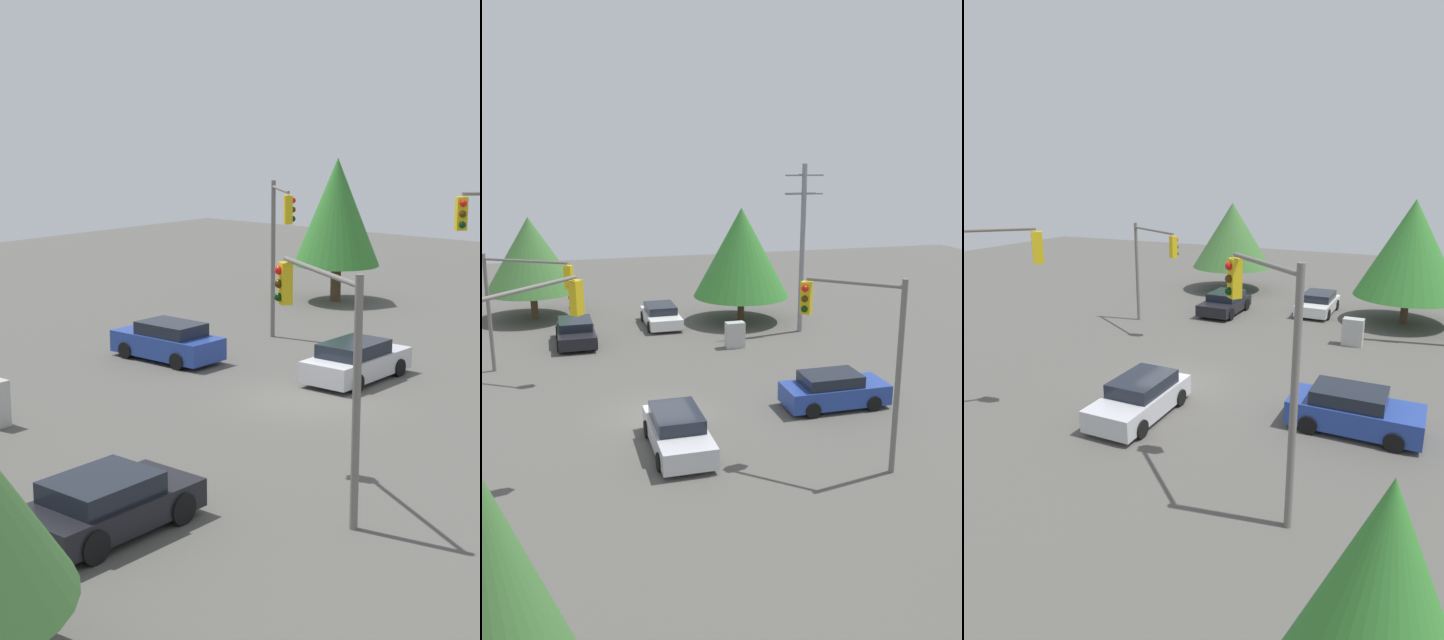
{
  "view_description": "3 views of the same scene",
  "coord_description": "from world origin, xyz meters",
  "views": [
    {
      "loc": [
        17.4,
        -24.29,
        8.79
      ],
      "look_at": [
        -1.94,
        -1.11,
        2.49
      ],
      "focal_mm": 55.0,
      "sensor_mm": 36.0,
      "label": 1
    },
    {
      "loc": [
        3.68,
        22.38,
        9.82
      ],
      "look_at": [
        -2.77,
        -0.7,
        3.53
      ],
      "focal_mm": 35.0,
      "sensor_mm": 36.0,
      "label": 2
    },
    {
      "loc": [
        -8.99,
        16.29,
        7.96
      ],
      "look_at": [
        -1.01,
        -0.44,
        2.69
      ],
      "focal_mm": 28.0,
      "sensor_mm": 36.0,
      "label": 3
    }
  ],
  "objects": [
    {
      "name": "sedan_dark",
      "position": [
        2.58,
        -10.96,
        0.64
      ],
      "size": [
        2.07,
        4.12,
        1.3
      ],
      "color": "black",
      "rests_on": "ground_plane"
    },
    {
      "name": "tree_right",
      "position": [
        -7.49,
        -13.29,
        4.24
      ],
      "size": [
        5.81,
        5.81,
        6.92
      ],
      "color": "#4C3823",
      "rests_on": "ground_plane"
    },
    {
      "name": "sedan_white",
      "position": [
        -2.53,
        -13.49,
        0.61
      ],
      "size": [
        2.02,
        4.15,
        1.24
      ],
      "color": "silver",
      "rests_on": "ground_plane"
    },
    {
      "name": "sedan_blue",
      "position": [
        -7.02,
        0.86,
        0.69
      ],
      "size": [
        4.22,
        1.91,
        1.43
      ],
      "rotation": [
        0.0,
        0.0,
        1.57
      ],
      "color": "#233D93",
      "rests_on": "ground_plane"
    },
    {
      "name": "ground_plane",
      "position": [
        0.0,
        0.0,
        0.0
      ],
      "size": [
        80.0,
        80.0,
        0.0
      ],
      "primitive_type": "plane",
      "color": "#54514C"
    },
    {
      "name": "electrical_cabinet",
      "position": [
        -5.52,
        -8.0,
        0.68
      ],
      "size": [
        0.99,
        0.57,
        1.37
      ],
      "primitive_type": "cube",
      "color": "#B2B2AD",
      "rests_on": "ground_plane"
    },
    {
      "name": "traffic_signal_main",
      "position": [
        -5.52,
        5.54,
        4.28
      ],
      "size": [
        2.59,
        2.35,
        6.31
      ],
      "rotation": [
        0.0,
        0.0,
        -0.73
      ],
      "color": "slate",
      "rests_on": "ground_plane"
    },
    {
      "name": "sedan_silver",
      "position": [
        -0.17,
        2.91,
        0.66
      ],
      "size": [
        1.94,
        4.23,
        1.36
      ],
      "color": "silver",
      "rests_on": "ground_plane"
    },
    {
      "name": "traffic_signal_aux",
      "position": [
        4.97,
        -6.47,
        3.89
      ],
      "size": [
        3.93,
        2.54,
        5.6
      ],
      "rotation": [
        0.0,
        0.0,
        2.59
      ],
      "color": "slate",
      "rests_on": "ground_plane"
    },
    {
      "name": "tree_left",
      "position": [
        4.79,
        -17.36,
        4.0
      ],
      "size": [
        5.7,
        5.7,
        6.3
      ],
      "color": "brown",
      "rests_on": "ground_plane"
    }
  ]
}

